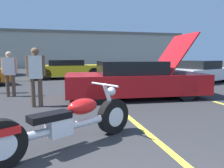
% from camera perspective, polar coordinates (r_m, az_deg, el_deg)
% --- Properties ---
extents(parking_stripe_back, '(0.12, 5.02, 0.01)m').
position_cam_1_polar(parking_stripe_back, '(3.92, 11.73, -14.37)').
color(parking_stripe_back, yellow).
rests_on(parking_stripe_back, ground).
extents(far_building, '(32.00, 4.20, 4.40)m').
position_cam_1_polar(far_building, '(28.68, -13.47, 9.04)').
color(far_building, '#B2AD9E').
rests_on(far_building, ground).
extents(motorcycle, '(2.38, 1.35, 0.96)m').
position_cam_1_polar(motorcycle, '(3.54, -11.61, -10.04)').
color(motorcycle, black).
rests_on(motorcycle, ground).
extents(show_car_hood_open, '(4.83, 2.23, 2.19)m').
position_cam_1_polar(show_car_hood_open, '(7.54, 6.25, 1.10)').
color(show_car_hood_open, red).
rests_on(show_car_hood_open, ground).
extents(parked_car_mid_row, '(4.80, 2.09, 1.18)m').
position_cam_1_polar(parked_car_mid_row, '(14.25, -11.41, 3.83)').
color(parked_car_mid_row, yellow).
rests_on(parked_car_mid_row, ground).
extents(parked_car_right_row, '(4.36, 3.10, 1.19)m').
position_cam_1_polar(parked_car_right_row, '(12.64, 22.06, 2.90)').
color(parked_car_right_row, white).
rests_on(parked_car_right_row, ground).
extents(spectator_near_motorcycle, '(0.52, 0.21, 1.59)m').
position_cam_1_polar(spectator_near_motorcycle, '(8.47, -25.17, 3.28)').
color(spectator_near_motorcycle, brown).
rests_on(spectator_near_motorcycle, ground).
extents(spectator_midground, '(0.52, 0.22, 1.67)m').
position_cam_1_polar(spectator_midground, '(6.47, -19.28, 2.96)').
color(spectator_midground, brown).
rests_on(spectator_midground, ground).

